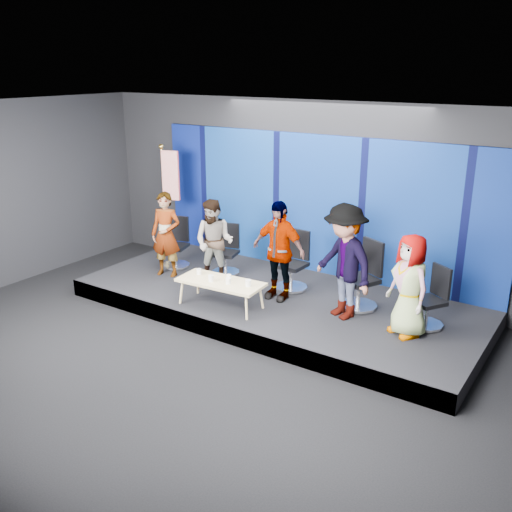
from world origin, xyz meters
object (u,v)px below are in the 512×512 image
(chair_a, at_px, (176,251))
(mug_c, at_px, (229,277))
(chair_b, at_px, (226,257))
(flag_stand, at_px, (169,197))
(chair_e, at_px, (430,307))
(mug_e, at_px, (248,283))
(panelist_e, at_px, (410,286))
(panelist_b, at_px, (214,242))
(mug_b, at_px, (211,278))
(chair_c, at_px, (293,270))
(panelist_d, at_px, (344,262))
(mug_d, at_px, (228,281))
(panelist_a, at_px, (166,235))
(mug_a, at_px, (199,272))
(panelist_c, at_px, (278,250))
(coffee_table, at_px, (221,283))
(chair_d, at_px, (362,286))

(chair_a, xyz_separation_m, mug_c, (1.99, -0.97, 0.17))
(chair_b, height_order, flag_stand, flag_stand)
(chair_e, height_order, mug_e, chair_e)
(panelist_e, bearing_deg, panelist_b, -149.71)
(chair_a, relative_size, mug_b, 9.38)
(chair_c, relative_size, panelist_d, 0.57)
(chair_a, relative_size, flag_stand, 0.43)
(chair_c, height_order, mug_d, chair_c)
(panelist_a, bearing_deg, mug_a, -39.97)
(mug_b, distance_m, mug_d, 0.31)
(panelist_d, bearing_deg, panelist_a, -152.11)
(chair_e, bearing_deg, panelist_c, -140.34)
(chair_e, bearing_deg, panelist_a, -141.27)
(mug_b, bearing_deg, flag_stand, 144.39)
(chair_a, height_order, coffee_table, chair_a)
(mug_c, xyz_separation_m, mug_d, (0.09, -0.15, 0.00))
(panelist_b, xyz_separation_m, flag_stand, (-1.80, 0.82, 0.44))
(chair_c, relative_size, chair_d, 0.93)
(chair_b, bearing_deg, panelist_b, -92.48)
(mug_a, bearing_deg, panelist_a, 155.31)
(chair_e, bearing_deg, panelist_e, -80.62)
(panelist_a, distance_m, chair_e, 4.87)
(chair_c, distance_m, mug_b, 1.61)
(chair_a, relative_size, panelist_a, 0.62)
(panelist_e, distance_m, coffee_table, 3.00)
(chair_e, xyz_separation_m, flag_stand, (-5.65, 0.49, 0.90))
(chair_b, height_order, chair_d, chair_d)
(panelist_a, xyz_separation_m, chair_c, (2.32, 0.72, -0.45))
(chair_d, bearing_deg, panelist_c, -137.42)
(mug_d, height_order, flag_stand, flag_stand)
(chair_d, xyz_separation_m, mug_c, (-1.86, -1.13, 0.12))
(coffee_table, distance_m, mug_c, 0.16)
(flag_stand, bearing_deg, panelist_b, -38.22)
(chair_a, height_order, panelist_d, panelist_d)
(chair_a, height_order, panelist_a, panelist_a)
(mug_d, bearing_deg, chair_e, 22.13)
(panelist_a, relative_size, panelist_b, 1.03)
(panelist_d, relative_size, chair_e, 1.92)
(panelist_d, height_order, panelist_e, panelist_d)
(chair_a, xyz_separation_m, mug_a, (1.42, -1.03, 0.17))
(chair_a, xyz_separation_m, panelist_c, (2.50, -0.25, 0.53))
(panelist_c, height_order, chair_e, panelist_c)
(panelist_a, xyz_separation_m, chair_e, (4.82, 0.53, -0.48))
(panelist_c, distance_m, panelist_d, 1.25)
(panelist_a, xyz_separation_m, flag_stand, (-0.83, 1.03, 0.41))
(panelist_b, bearing_deg, flag_stand, 141.80)
(coffee_table, bearing_deg, flag_stand, 147.24)
(flag_stand, bearing_deg, chair_e, -18.76)
(mug_e, relative_size, flag_stand, 0.05)
(chair_d, xyz_separation_m, flag_stand, (-4.50, 0.40, 0.84))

